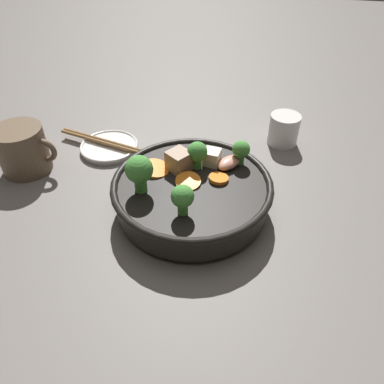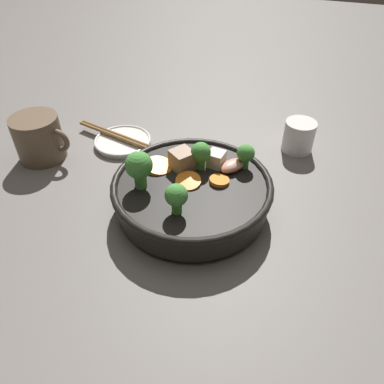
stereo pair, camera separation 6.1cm
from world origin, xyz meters
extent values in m
plane|color=slate|center=(0.00, 0.00, 0.00)|extent=(3.00, 3.00, 0.00)
cylinder|color=black|center=(0.00, 0.00, 0.01)|extent=(0.14, 0.14, 0.01)
cylinder|color=black|center=(0.00, 0.00, 0.03)|extent=(0.25, 0.25, 0.04)
torus|color=black|center=(0.00, 0.00, 0.05)|extent=(0.26, 0.26, 0.01)
cylinder|color=brown|center=(0.00, 0.00, 0.04)|extent=(0.23, 0.23, 0.02)
cylinder|color=orange|center=(-0.01, 0.00, 0.06)|extent=(0.05, 0.05, 0.01)
cylinder|color=orange|center=(0.04, 0.02, 0.06)|extent=(0.04, 0.04, 0.01)
cylinder|color=orange|center=(-0.07, 0.02, 0.06)|extent=(0.05, 0.05, 0.01)
cylinder|color=#59B84C|center=(0.07, 0.07, 0.06)|extent=(0.01, 0.01, 0.02)
sphere|color=#47933D|center=(0.07, 0.07, 0.08)|extent=(0.03, 0.03, 0.03)
cylinder|color=#59B84C|center=(0.00, 0.04, 0.06)|extent=(0.02, 0.02, 0.02)
sphere|color=#47933D|center=(0.00, 0.04, 0.09)|extent=(0.03, 0.03, 0.03)
cylinder|color=#59B84C|center=(0.00, -0.07, 0.06)|extent=(0.02, 0.02, 0.02)
sphere|color=#47933D|center=(0.00, -0.07, 0.09)|extent=(0.03, 0.03, 0.03)
cylinder|color=#59B84C|center=(-0.07, -0.03, 0.07)|extent=(0.02, 0.02, 0.03)
sphere|color=#47933D|center=(-0.07, -0.03, 0.09)|extent=(0.04, 0.04, 0.04)
cube|color=#9E7F66|center=(-0.03, 0.03, 0.07)|extent=(0.05, 0.05, 0.03)
cube|color=silver|center=(0.02, 0.06, 0.07)|extent=(0.03, 0.03, 0.03)
ellipsoid|color=#EA9E84|center=(0.05, 0.06, 0.06)|extent=(0.05, 0.06, 0.02)
cylinder|color=white|center=(-0.20, 0.14, 0.01)|extent=(0.11, 0.11, 0.01)
torus|color=white|center=(-0.20, 0.14, 0.01)|extent=(0.12, 0.12, 0.01)
cylinder|color=white|center=(0.15, 0.24, 0.03)|extent=(0.06, 0.06, 0.06)
cylinder|color=brown|center=(0.15, 0.24, 0.05)|extent=(0.05, 0.05, 0.00)
cylinder|color=brown|center=(-0.33, 0.05, 0.04)|extent=(0.09, 0.09, 0.09)
torus|color=brown|center=(-0.28, 0.05, 0.05)|extent=(0.05, 0.01, 0.05)
cylinder|color=olive|center=(-0.20, 0.14, 0.02)|extent=(0.23, 0.06, 0.01)
cylinder|color=olive|center=(-0.20, 0.14, 0.02)|extent=(0.23, 0.06, 0.01)
camera|label=1|loc=(0.09, -0.46, 0.43)|focal=35.00mm
camera|label=2|loc=(0.15, -0.44, 0.43)|focal=35.00mm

